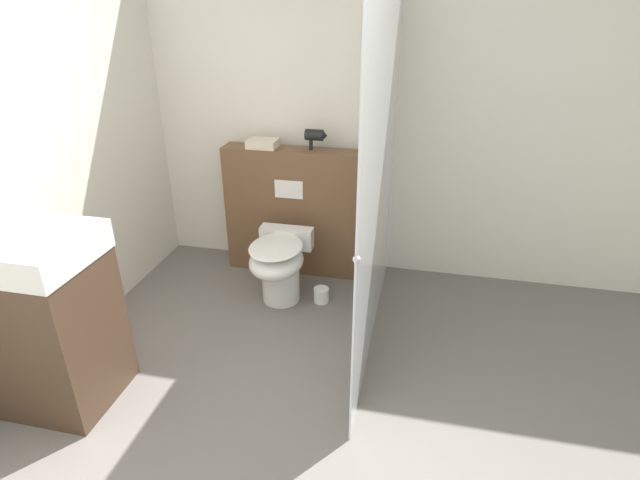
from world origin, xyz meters
TOP-DOWN VIEW (x-y plane):
  - wall_back at (0.00, 2.40)m, footprint 8.00×0.06m
  - partition_panel at (-0.22, 2.19)m, footprint 1.07×0.22m
  - shower_glass at (0.53, 1.43)m, footprint 0.04×1.87m
  - toilet at (-0.19, 1.67)m, footprint 0.40×0.56m
  - sink_vanity at (-1.07, 0.48)m, footprint 0.55×0.52m
  - hair_drier at (-0.04, 2.20)m, footprint 0.16×0.08m
  - folded_towel at (-0.45, 2.18)m, footprint 0.22×0.17m
  - spare_toilet_roll at (0.11, 1.73)m, footprint 0.11×0.11m

SIDE VIEW (x-z plane):
  - spare_toilet_roll at x=0.11m, z-range 0.00..0.11m
  - toilet at x=-0.19m, z-range 0.06..0.56m
  - sink_vanity at x=-1.07m, z-range -0.07..1.08m
  - partition_panel at x=-0.22m, z-range 0.00..1.02m
  - folded_towel at x=-0.45m, z-range 1.02..1.08m
  - shower_glass at x=0.53m, z-range 0.00..2.14m
  - hair_drier at x=-0.04m, z-range 1.05..1.20m
  - wall_back at x=0.00m, z-range 0.00..2.50m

